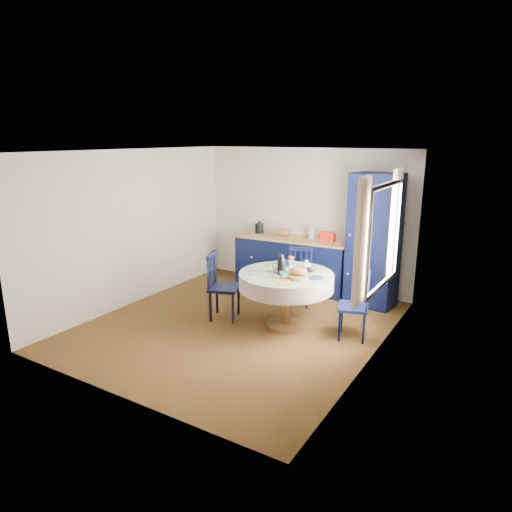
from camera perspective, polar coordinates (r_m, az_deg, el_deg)
The scene contains 17 objects.
floor at distance 6.80m, azimuth -2.31°, elevation -8.57°, with size 4.50×4.50×0.00m, color black.
ceiling at distance 6.25m, azimuth -2.56°, elevation 12.99°, with size 4.50×4.50×0.00m, color white.
wall_back at distance 8.34m, azimuth 6.17°, elevation 4.71°, with size 4.00×0.02×2.50m, color white.
wall_left at distance 7.68m, azimuth -15.00°, elevation 3.43°, with size 0.02×4.50×2.50m, color white.
wall_right at distance 5.59m, azimuth 14.93°, elevation -0.68°, with size 0.02×4.50×2.50m, color white.
window at distance 5.82m, azimuth 15.51°, elevation 2.66°, with size 0.10×1.74×1.45m.
kitchen_counter at distance 8.30m, azimuth 4.54°, elevation -0.74°, with size 2.14×0.78×1.18m.
pantry_cabinet at distance 7.52m, azimuth 14.51°, elevation 1.85°, with size 0.79×0.59×2.14m.
dining_table at distance 6.50m, azimuth 3.84°, elevation -3.22°, with size 1.34×1.34×1.09m.
chair_left at distance 6.89m, azimuth -4.32°, elevation -3.74°, with size 0.56×0.57×1.01m.
chair_far at distance 7.50m, azimuth 5.40°, elevation -2.54°, with size 0.51×0.50×0.93m.
chair_right at distance 6.35m, azimuth 12.43°, elevation -6.07°, with size 0.49×0.51×0.93m.
mug_a at distance 6.51m, azimuth 2.56°, elevation -1.57°, with size 0.12×0.12×0.10m, color silver.
mug_b at distance 6.20m, azimuth 3.39°, elevation -2.43°, with size 0.10×0.10×0.09m, color teal.
mug_c at distance 6.54m, azimuth 6.89°, elevation -1.62°, with size 0.11×0.11×0.09m, color black.
mug_d at distance 6.83m, azimuth 4.41°, elevation -0.88°, with size 0.09×0.09×0.08m, color silver.
cobalt_bowl at distance 6.80m, azimuth 3.61°, elevation -1.00°, with size 0.27×0.27×0.07m, color navy.
Camera 1 is at (3.46, -5.20, 2.68)m, focal length 32.00 mm.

